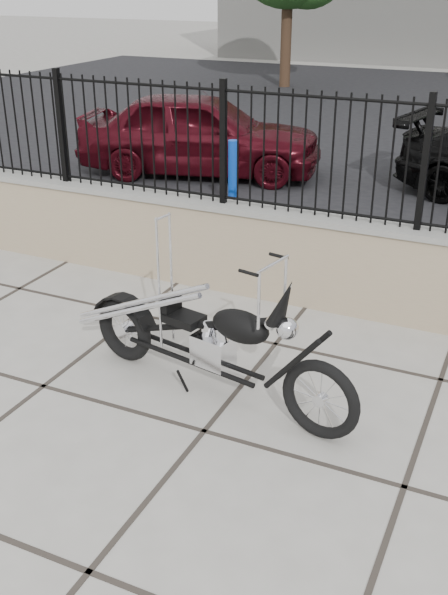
% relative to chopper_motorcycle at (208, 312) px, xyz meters
% --- Properties ---
extents(ground_plane, '(90.00, 90.00, 0.00)m').
position_rel_chopper_motorcycle_xyz_m(ground_plane, '(0.21, -0.51, -0.73)').
color(ground_plane, '#99968E').
rests_on(ground_plane, ground).
extents(retaining_wall, '(14.00, 0.36, 0.96)m').
position_rel_chopper_motorcycle_xyz_m(retaining_wall, '(0.21, 1.99, -0.25)').
color(retaining_wall, gray).
rests_on(retaining_wall, ground_plane).
extents(iron_fence, '(14.00, 0.08, 1.20)m').
position_rel_chopper_motorcycle_xyz_m(iron_fence, '(0.21, 1.99, 0.83)').
color(iron_fence, black).
rests_on(iron_fence, retaining_wall).
extents(chopper_motorcycle, '(2.48, 0.90, 1.47)m').
position_rel_chopper_motorcycle_xyz_m(chopper_motorcycle, '(0.00, 0.00, 0.00)').
color(chopper_motorcycle, black).
rests_on(chopper_motorcycle, ground_plane).
extents(car_red, '(4.35, 2.58, 1.39)m').
position_rel_chopper_motorcycle_xyz_m(car_red, '(-3.15, 6.16, -0.04)').
color(car_red, '#400911').
rests_on(car_red, parking_lot).
extents(bollard_a, '(0.17, 0.17, 1.10)m').
position_rel_chopper_motorcycle_xyz_m(bollard_a, '(-1.66, 4.17, -0.18)').
color(bollard_a, '#0A57A4').
rests_on(bollard_a, ground_plane).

